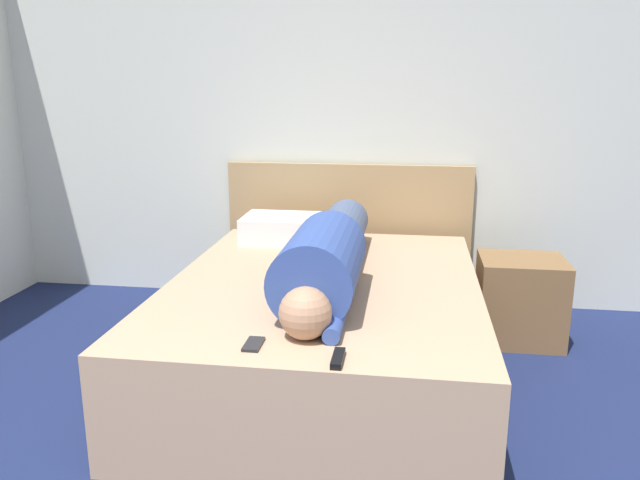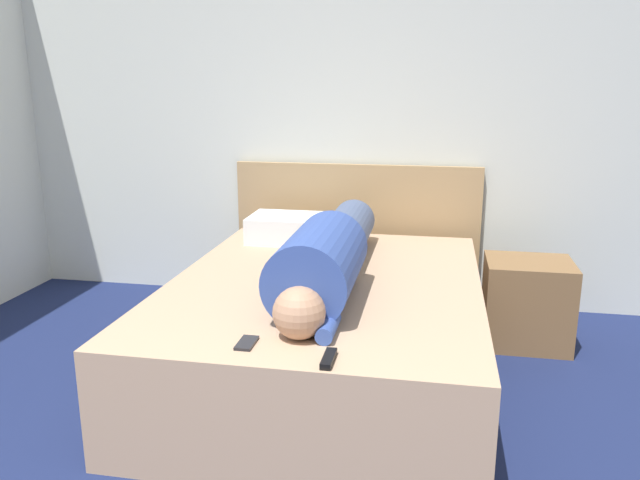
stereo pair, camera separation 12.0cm
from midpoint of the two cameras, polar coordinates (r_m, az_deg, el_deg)
The scene contains 8 objects.
wall_back at distance 4.30m, azimuth -0.16°, elevation 11.55°, with size 5.71×0.06×2.60m.
bed at distance 3.28m, azimuth -0.66°, elevation -8.01°, with size 1.56×2.07×0.52m.
headboard at distance 4.32m, azimuth 1.77°, elevation 0.60°, with size 1.68×0.04×0.96m.
nightstand at distance 3.87m, azimuth 16.98°, elevation -5.25°, with size 0.49×0.42×0.50m.
person_lying at distance 3.06m, azimuth -0.37°, elevation -1.38°, with size 0.36×1.71×0.36m.
pillow_near_headboard at distance 3.95m, azimuth -4.04°, elevation 1.04°, with size 0.53×0.37×0.16m.
tv_remote at distance 2.29m, azimuth 0.12°, elevation -10.80°, with size 0.04×0.15×0.02m.
cell_phone at distance 2.45m, azimuth -7.61°, elevation -9.43°, with size 0.06×0.13×0.01m.
Camera 1 is at (0.58, -0.71, 1.51)m, focal length 35.00 mm.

